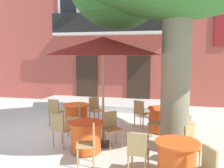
# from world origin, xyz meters

# --- Properties ---
(ground_plane) EXTENTS (120.00, 120.00, 0.00)m
(ground_plane) POSITION_xyz_m (0.00, 0.00, 0.00)
(ground_plane) COLOR silver
(building_facade) EXTENTS (13.00, 5.09, 7.50)m
(building_facade) POSITION_xyz_m (0.74, 6.99, 3.75)
(building_facade) COLOR #B24C42
(building_facade) RESTS_ON ground
(entrance_step_platform) EXTENTS (6.27, 2.06, 0.25)m
(entrance_step_platform) POSITION_xyz_m (0.74, 3.97, 0.12)
(entrance_step_platform) COLOR silver
(entrance_step_platform) RESTS_ON ground
(cafe_table_near_tree) EXTENTS (0.86, 0.86, 0.76)m
(cafe_table_near_tree) POSITION_xyz_m (1.57, -1.28, 0.39)
(cafe_table_near_tree) COLOR #EA561E
(cafe_table_near_tree) RESTS_ON ground
(cafe_chair_near_tree_0) EXTENTS (0.50, 0.50, 0.91)m
(cafe_chair_near_tree_0) POSITION_xyz_m (0.83, -1.14, 0.53)
(cafe_chair_near_tree_0) COLOR tan
(cafe_chair_near_tree_0) RESTS_ON ground
(cafe_chair_near_tree_1) EXTENTS (0.51, 0.51, 0.91)m
(cafe_chair_near_tree_1) POSITION_xyz_m (1.88, -1.97, 0.53)
(cafe_chair_near_tree_1) COLOR tan
(cafe_chair_near_tree_1) RESTS_ON ground
(cafe_chair_near_tree_2) EXTENTS (0.56, 0.56, 0.91)m
(cafe_chair_near_tree_2) POSITION_xyz_m (2.09, -0.74, 0.53)
(cafe_chair_near_tree_2) COLOR tan
(cafe_chair_near_tree_2) RESTS_ON ground
(cafe_table_middle) EXTENTS (0.86, 0.86, 0.76)m
(cafe_table_middle) POSITION_xyz_m (0.54, 0.68, 0.39)
(cafe_table_middle) COLOR #EA561E
(cafe_table_middle) RESTS_ON ground
(cafe_chair_middle_0) EXTENTS (0.43, 0.43, 0.91)m
(cafe_chair_middle_0) POSITION_xyz_m (-0.21, 0.67, 0.53)
(cafe_chair_middle_0) COLOR tan
(cafe_chair_middle_0) RESTS_ON ground
(cafe_chair_middle_1) EXTENTS (0.49, 0.49, 0.91)m
(cafe_chair_middle_1) POSITION_xyz_m (0.82, -0.02, 0.53)
(cafe_chair_middle_1) COLOR tan
(cafe_chair_middle_1) RESTS_ON ground
(cafe_chair_middle_2) EXTENTS (0.57, 0.57, 0.91)m
(cafe_chair_middle_2) POSITION_xyz_m (1.02, 1.26, 0.53)
(cafe_chair_middle_2) COLOR tan
(cafe_chair_middle_2) RESTS_ON ground
(cafe_table_front) EXTENTS (0.86, 0.86, 0.76)m
(cafe_table_front) POSITION_xyz_m (3.73, -2.16, 0.39)
(cafe_table_front) COLOR #EA561E
(cafe_table_front) RESTS_ON ground
(cafe_chair_front_0) EXTENTS (0.43, 0.43, 0.91)m
(cafe_chair_front_0) POSITION_xyz_m (2.97, -2.19, 0.53)
(cafe_chair_front_0) COLOR tan
(cafe_chair_front_0) RESTS_ON ground
(cafe_chair_front_2) EXTENTS (0.55, 0.55, 0.91)m
(cafe_chair_front_2) POSITION_xyz_m (4.08, -1.49, 0.53)
(cafe_chair_front_2) COLOR tan
(cafe_chair_front_2) RESTS_ON ground
(cafe_table_far_side) EXTENTS (0.86, 0.86, 0.76)m
(cafe_table_far_side) POSITION_xyz_m (3.31, 0.79, 0.39)
(cafe_table_far_side) COLOR #EA561E
(cafe_table_far_side) RESTS_ON ground
(cafe_chair_far_side_0) EXTENTS (0.55, 0.55, 0.91)m
(cafe_chair_far_side_0) POSITION_xyz_m (2.62, 1.10, 0.53)
(cafe_chair_far_side_0) COLOR tan
(cafe_chair_far_side_0) RESTS_ON ground
(cafe_chair_far_side_1) EXTENTS (0.46, 0.46, 0.91)m
(cafe_chair_far_side_1) POSITION_xyz_m (3.26, 0.04, 0.53)
(cafe_chair_far_side_1) COLOR tan
(cafe_chair_far_side_1) RESTS_ON ground
(cafe_chair_far_side_2) EXTENTS (0.55, 0.55, 0.91)m
(cafe_chair_far_side_2) POSITION_xyz_m (3.91, 1.25, 0.53)
(cafe_chair_far_side_2) COLOR tan
(cafe_chair_far_side_2) RESTS_ON ground
(cafe_umbrella) EXTENTS (2.90, 2.90, 2.85)m
(cafe_umbrella) POSITION_xyz_m (1.86, -0.74, 2.61)
(cafe_umbrella) COLOR #997A56
(cafe_umbrella) RESTS_ON ground
(pedestrian_mid_plaza) EXTENTS (0.53, 0.39, 1.70)m
(pedestrian_mid_plaza) POSITION_xyz_m (3.76, 2.21, 0.96)
(pedestrian_mid_plaza) COLOR #384260
(pedestrian_mid_plaza) RESTS_ON ground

